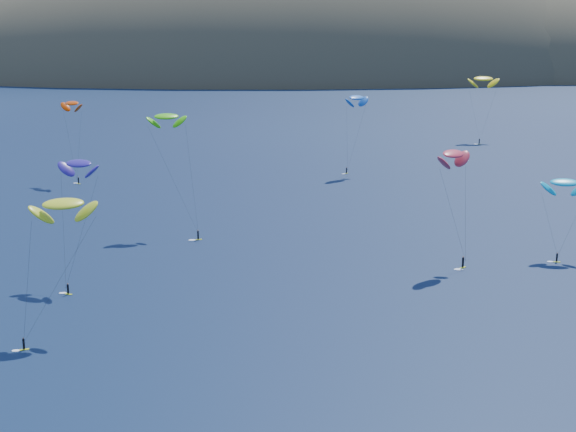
{
  "coord_description": "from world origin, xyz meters",
  "views": [
    {
      "loc": [
        -22.13,
        -50.72,
        41.99
      ],
      "look_at": [
        -14.24,
        80.0,
        9.0
      ],
      "focal_mm": 50.0,
      "sensor_mm": 36.0,
      "label": 1
    }
  ],
  "objects": [
    {
      "name": "island",
      "position": [
        39.4,
        562.36,
        -10.74
      ],
      "size": [
        730.0,
        300.0,
        210.0
      ],
      "color": "#3D3526",
      "rests_on": "ground"
    },
    {
      "name": "kitesurfer_1",
      "position": [
        -65.09,
        158.22,
        19.86
      ],
      "size": [
        7.67,
        9.91,
        21.93
      ],
      "rotation": [
        0.0,
        0.0,
        -0.68
      ],
      "color": "#BCCD16",
      "rests_on": "ground"
    },
    {
      "name": "kitesurfer_2",
      "position": [
        -46.1,
        56.1,
        17.17
      ],
      "size": [
        9.54,
        12.44,
        19.57
      ],
      "rotation": [
        0.0,
        0.0,
        0.28
      ],
      "color": "#BCCD16",
      "rests_on": "ground"
    },
    {
      "name": "kitesurfer_3",
      "position": [
        -36.6,
        108.9,
        22.33
      ],
      "size": [
        10.96,
        13.82,
        24.5
      ],
      "rotation": [
        0.0,
        0.0,
        0.22
      ],
      "color": "#BCCD16",
      "rests_on": "ground"
    },
    {
      "name": "kitesurfer_4",
      "position": [
        9.41,
        164.66,
        20.24
      ],
      "size": [
        8.7,
        8.38,
        22.58
      ],
      "rotation": [
        0.0,
        0.0,
        0.73
      ],
      "color": "#BCCD16",
      "rests_on": "ground"
    },
    {
      "name": "kitesurfer_5",
      "position": [
        35.36,
        85.41,
        13.01
      ],
      "size": [
        8.35,
        8.33,
        15.22
      ],
      "rotation": [
        0.0,
        0.0,
        -0.18
      ],
      "color": "#BCCD16",
      "rests_on": "ground"
    },
    {
      "name": "kitesurfer_9",
      "position": [
        14.17,
        82.24,
        18.9
      ],
      "size": [
        8.5,
        9.47,
        21.22
      ],
      "rotation": [
        0.0,
        0.0,
        0.74
      ],
      "color": "#BCCD16",
      "rests_on": "ground"
    },
    {
      "name": "kitesurfer_10",
      "position": [
        -48.17,
        78.14,
        18.67
      ],
      "size": [
        8.13,
        13.67,
        20.78
      ],
      "rotation": [
        0.0,
        0.0,
        -0.48
      ],
      "color": "#BCCD16",
      "rests_on": "ground"
    },
    {
      "name": "kitesurfer_11",
      "position": [
        61.09,
        220.96,
        20.75
      ],
      "size": [
        10.63,
        14.15,
        23.67
      ],
      "rotation": [
        0.0,
        0.0,
        0.05
      ],
      "color": "#BCCD16",
      "rests_on": "ground"
    }
  ]
}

